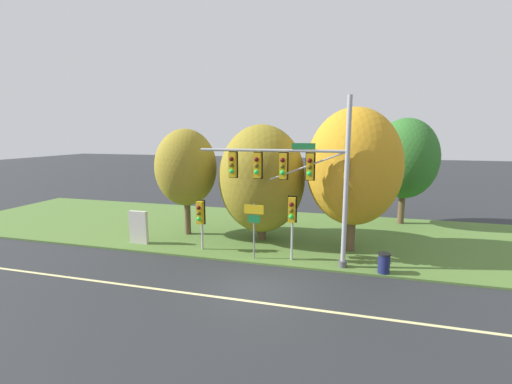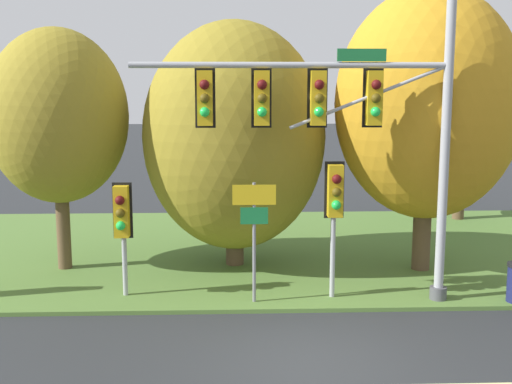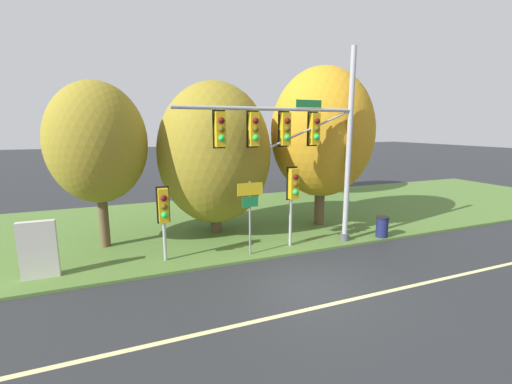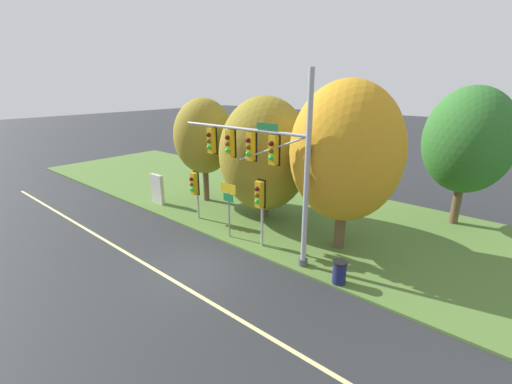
% 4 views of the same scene
% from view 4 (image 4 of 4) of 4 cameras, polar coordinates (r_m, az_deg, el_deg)
% --- Properties ---
extents(ground_plane, '(160.00, 160.00, 0.00)m').
position_cam_4_polar(ground_plane, '(15.16, -10.21, -12.30)').
color(ground_plane, '#282B2D').
extents(lane_stripe, '(36.00, 0.16, 0.01)m').
position_cam_4_polar(lane_stripe, '(14.55, -13.96, -13.93)').
color(lane_stripe, beige).
rests_on(lane_stripe, ground).
extents(grass_verge, '(48.00, 11.50, 0.10)m').
position_cam_4_polar(grass_verge, '(20.74, 7.63, -3.53)').
color(grass_verge, '#517533').
rests_on(grass_verge, ground).
extents(traffic_signal_mast, '(7.36, 0.49, 7.96)m').
position_cam_4_polar(traffic_signal_mast, '(14.79, 0.87, 6.12)').
color(traffic_signal_mast, '#9EA0A5').
rests_on(traffic_signal_mast, grass_verge).
extents(pedestrian_signal_near_kerb, '(0.46, 0.55, 2.77)m').
position_cam_4_polar(pedestrian_signal_near_kerb, '(19.27, -10.19, 1.00)').
color(pedestrian_signal_near_kerb, '#9EA0A5').
rests_on(pedestrian_signal_near_kerb, grass_verge).
extents(pedestrian_signal_further_along, '(0.46, 0.55, 3.29)m').
position_cam_4_polar(pedestrian_signal_further_along, '(15.51, 0.66, -1.12)').
color(pedestrian_signal_further_along, '#9EA0A5').
rests_on(pedestrian_signal_further_along, grass_verge).
extents(route_sign_post, '(1.00, 0.08, 2.84)m').
position_cam_4_polar(route_sign_post, '(16.78, -4.60, -1.37)').
color(route_sign_post, slate).
rests_on(route_sign_post, grass_verge).
extents(tree_nearest_road, '(3.77, 3.77, 6.58)m').
position_cam_4_polar(tree_nearest_road, '(22.00, -8.69, 9.13)').
color(tree_nearest_road, brown).
rests_on(tree_nearest_road, grass_verge).
extents(tree_left_of_mast, '(5.04, 5.04, 6.81)m').
position_cam_4_polar(tree_left_of_mast, '(18.99, 1.45, 6.26)').
color(tree_left_of_mast, brown).
rests_on(tree_left_of_mast, grass_verge).
extents(tree_behind_signpost, '(4.93, 4.93, 7.63)m').
position_cam_4_polar(tree_behind_signpost, '(15.49, 14.77, 6.43)').
color(tree_behind_signpost, brown).
rests_on(tree_behind_signpost, grass_verge).
extents(tree_mid_verge, '(4.40, 4.40, 7.34)m').
position_cam_4_polar(tree_mid_verge, '(20.94, 31.87, 7.27)').
color(tree_mid_verge, brown).
rests_on(tree_mid_verge, grass_verge).
extents(info_kiosk, '(1.10, 0.24, 1.90)m').
position_cam_4_polar(info_kiosk, '(22.73, -16.12, 0.46)').
color(info_kiosk, beige).
rests_on(info_kiosk, grass_verge).
extents(trash_bin, '(0.56, 0.56, 0.93)m').
position_cam_4_polar(trash_bin, '(13.89, 13.73, -12.82)').
color(trash_bin, '#191E4C').
rests_on(trash_bin, grass_verge).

